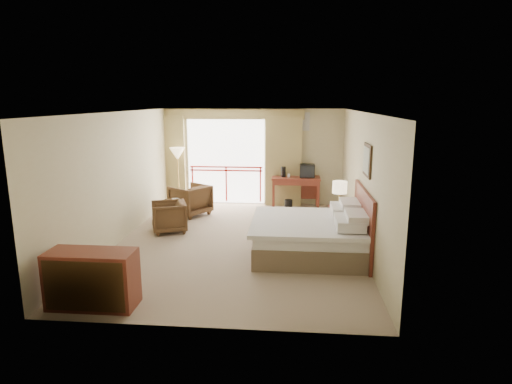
# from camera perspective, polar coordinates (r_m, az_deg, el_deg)

# --- Properties ---
(floor) EXTENTS (7.00, 7.00, 0.00)m
(floor) POSITION_cam_1_polar(r_m,az_deg,el_deg) (9.10, -2.33, -6.64)
(floor) COLOR gray
(floor) RESTS_ON ground
(ceiling) EXTENTS (7.00, 7.00, 0.00)m
(ceiling) POSITION_cam_1_polar(r_m,az_deg,el_deg) (8.62, -2.49, 10.61)
(ceiling) COLOR white
(ceiling) RESTS_ON wall_back
(wall_back) EXTENTS (5.00, 0.00, 5.00)m
(wall_back) POSITION_cam_1_polar(r_m,az_deg,el_deg) (12.20, -0.28, 4.72)
(wall_back) COLOR beige
(wall_back) RESTS_ON ground
(wall_front) EXTENTS (5.00, 0.00, 5.00)m
(wall_front) POSITION_cam_1_polar(r_m,az_deg,el_deg) (5.40, -7.21, -4.97)
(wall_front) COLOR beige
(wall_front) RESTS_ON ground
(wall_left) EXTENTS (0.00, 7.00, 7.00)m
(wall_left) POSITION_cam_1_polar(r_m,az_deg,el_deg) (9.41, -17.69, 1.91)
(wall_left) COLOR beige
(wall_left) RESTS_ON ground
(wall_right) EXTENTS (0.00, 7.00, 7.00)m
(wall_right) POSITION_cam_1_polar(r_m,az_deg,el_deg) (8.80, 13.97, 1.44)
(wall_right) COLOR beige
(wall_right) RESTS_ON ground
(balcony_door) EXTENTS (2.40, 0.00, 2.40)m
(balcony_door) POSITION_cam_1_polar(r_m,az_deg,el_deg) (12.30, -4.01, 4.05)
(balcony_door) COLOR white
(balcony_door) RESTS_ON wall_back
(balcony_railing) EXTENTS (2.09, 0.03, 1.02)m
(balcony_railing) POSITION_cam_1_polar(r_m,az_deg,el_deg) (12.34, -4.00, 2.25)
(balcony_railing) COLOR red
(balcony_railing) RESTS_ON wall_back
(curtain_left) EXTENTS (1.00, 0.26, 2.50)m
(curtain_left) POSITION_cam_1_polar(r_m,az_deg,el_deg) (12.53, -11.60, 4.21)
(curtain_left) COLOR olive
(curtain_left) RESTS_ON wall_back
(curtain_right) EXTENTS (1.00, 0.26, 2.50)m
(curtain_right) POSITION_cam_1_polar(r_m,az_deg,el_deg) (12.01, 3.70, 4.10)
(curtain_right) COLOR olive
(curtain_right) RESTS_ON wall_back
(valance) EXTENTS (4.40, 0.22, 0.28)m
(valance) POSITION_cam_1_polar(r_m,az_deg,el_deg) (12.08, -4.18, 10.33)
(valance) COLOR olive
(valance) RESTS_ON wall_back
(hvac_vent) EXTENTS (0.50, 0.04, 0.50)m
(hvac_vent) POSITION_cam_1_polar(r_m,az_deg,el_deg) (12.03, 5.96, 9.33)
(hvac_vent) COLOR silver
(hvac_vent) RESTS_ON wall_back
(bed) EXTENTS (2.13, 2.06, 0.97)m
(bed) POSITION_cam_1_polar(r_m,az_deg,el_deg) (8.35, 7.40, -5.75)
(bed) COLOR brown
(bed) RESTS_ON floor
(headboard) EXTENTS (0.06, 2.10, 1.30)m
(headboard) POSITION_cam_1_polar(r_m,az_deg,el_deg) (8.37, 14.07, -4.03)
(headboard) COLOR #5C2017
(headboard) RESTS_ON wall_right
(framed_art) EXTENTS (0.04, 0.72, 0.60)m
(framed_art) POSITION_cam_1_polar(r_m,az_deg,el_deg) (8.13, 14.59, 4.12)
(framed_art) COLOR black
(framed_art) RESTS_ON wall_right
(nightstand) EXTENTS (0.43, 0.51, 0.61)m
(nightstand) POSITION_cam_1_polar(r_m,az_deg,el_deg) (9.65, 10.95, -3.85)
(nightstand) COLOR #5C2017
(nightstand) RESTS_ON floor
(table_lamp) EXTENTS (0.32, 0.32, 0.57)m
(table_lamp) POSITION_cam_1_polar(r_m,az_deg,el_deg) (9.52, 11.10, 0.55)
(table_lamp) COLOR tan
(table_lamp) RESTS_ON nightstand
(phone) EXTENTS (0.20, 0.17, 0.08)m
(phone) POSITION_cam_1_polar(r_m,az_deg,el_deg) (9.41, 10.83, -2.08)
(phone) COLOR black
(phone) RESTS_ON nightstand
(desk) EXTENTS (1.32, 0.64, 0.86)m
(desk) POSITION_cam_1_polar(r_m,az_deg,el_deg) (11.88, 5.35, 1.15)
(desk) COLOR #5C2017
(desk) RESTS_ON floor
(tv) EXTENTS (0.40, 0.32, 0.36)m
(tv) POSITION_cam_1_polar(r_m,az_deg,el_deg) (11.76, 6.85, 2.82)
(tv) COLOR black
(tv) RESTS_ON desk
(coffee_maker) EXTENTS (0.14, 0.14, 0.28)m
(coffee_maker) POSITION_cam_1_polar(r_m,az_deg,el_deg) (11.77, 3.67, 2.69)
(coffee_maker) COLOR black
(coffee_maker) RESTS_ON desk
(cup) EXTENTS (0.09, 0.09, 0.10)m
(cup) POSITION_cam_1_polar(r_m,az_deg,el_deg) (11.73, 4.39, 2.20)
(cup) COLOR white
(cup) RESTS_ON desk
(wastebasket) EXTENTS (0.22, 0.22, 0.27)m
(wastebasket) POSITION_cam_1_polar(r_m,az_deg,el_deg) (11.70, 4.35, -1.69)
(wastebasket) COLOR black
(wastebasket) RESTS_ON floor
(armchair_far) EXTENTS (1.20, 1.19, 0.79)m
(armchair_far) POSITION_cam_1_polar(r_m,az_deg,el_deg) (11.31, -8.69, -3.00)
(armchair_far) COLOR #452E1B
(armchair_far) RESTS_ON floor
(armchair_near) EXTENTS (0.97, 0.95, 0.69)m
(armchair_near) POSITION_cam_1_polar(r_m,az_deg,el_deg) (9.98, -11.45, -5.17)
(armchair_near) COLOR #452E1B
(armchair_near) RESTS_ON floor
(side_table) EXTENTS (0.45, 0.45, 0.49)m
(side_table) POSITION_cam_1_polar(r_m,az_deg,el_deg) (10.88, -11.03, -1.84)
(side_table) COLOR black
(side_table) RESTS_ON floor
(book) EXTENTS (0.26, 0.28, 0.02)m
(book) POSITION_cam_1_polar(r_m,az_deg,el_deg) (10.85, -11.06, -1.02)
(book) COLOR white
(book) RESTS_ON side_table
(floor_lamp) EXTENTS (0.42, 0.42, 1.65)m
(floor_lamp) POSITION_cam_1_polar(r_m,az_deg,el_deg) (12.08, -10.42, 4.76)
(floor_lamp) COLOR tan
(floor_lamp) RESTS_ON floor
(dresser) EXTENTS (1.25, 0.53, 0.83)m
(dresser) POSITION_cam_1_polar(r_m,az_deg,el_deg) (6.68, -21.02, -10.79)
(dresser) COLOR #5C2017
(dresser) RESTS_ON floor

